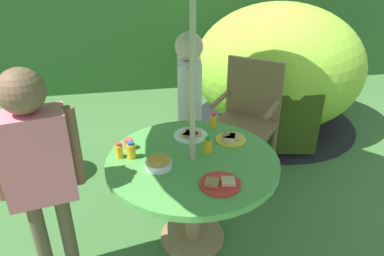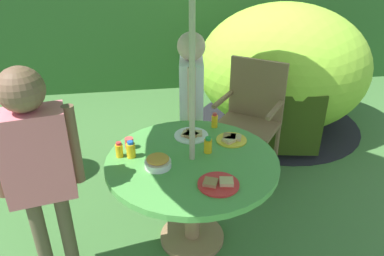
{
  "view_description": "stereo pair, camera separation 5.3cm",
  "coord_description": "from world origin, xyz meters",
  "px_view_note": "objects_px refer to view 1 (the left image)",
  "views": [
    {
      "loc": [
        -0.36,
        -1.97,
        1.95
      ],
      "look_at": [
        0.02,
        0.11,
        0.86
      ],
      "focal_mm": 33.85,
      "sensor_mm": 36.0,
      "label": 1
    },
    {
      "loc": [
        -0.31,
        -1.98,
        1.95
      ],
      "look_at": [
        0.02,
        0.11,
        0.86
      ],
      "focal_mm": 33.85,
      "sensor_mm": 36.0,
      "label": 2
    }
  ],
  "objects_px": {
    "juice_bottle_near_left": "(208,145)",
    "juice_bottle_far_right": "(131,151)",
    "child_in_pink_shirt": "(37,158)",
    "snack_bowl": "(159,162)",
    "potted_plant": "(29,142)",
    "plate_near_right": "(191,135)",
    "plate_center_front": "(231,139)",
    "juice_bottle_center_back": "(213,120)",
    "garden_table": "(193,174)",
    "cup_near": "(129,144)",
    "wooden_chair": "(249,110)",
    "plate_mid_right": "(220,183)",
    "juice_bottle_far_left": "(119,151)",
    "child_in_white_shirt": "(189,90)",
    "dome_tent": "(277,67)"
  },
  "relations": [
    {
      "from": "juice_bottle_near_left",
      "to": "juice_bottle_far_right",
      "type": "distance_m",
      "value": 0.51
    },
    {
      "from": "child_in_pink_shirt",
      "to": "snack_bowl",
      "type": "bearing_deg",
      "value": -1.73
    },
    {
      "from": "potted_plant",
      "to": "plate_near_right",
      "type": "xyz_separation_m",
      "value": [
        1.32,
        -0.7,
        0.31
      ]
    },
    {
      "from": "plate_near_right",
      "to": "plate_center_front",
      "type": "relative_size",
      "value": 1.15
    },
    {
      "from": "plate_center_front",
      "to": "juice_bottle_center_back",
      "type": "relative_size",
      "value": 1.89
    },
    {
      "from": "garden_table",
      "to": "plate_near_right",
      "type": "relative_size",
      "value": 4.56
    },
    {
      "from": "juice_bottle_near_left",
      "to": "cup_near",
      "type": "bearing_deg",
      "value": 164.88
    },
    {
      "from": "wooden_chair",
      "to": "plate_mid_right",
      "type": "xyz_separation_m",
      "value": [
        -0.58,
        -1.2,
        0.12
      ]
    },
    {
      "from": "plate_mid_right",
      "to": "juice_bottle_far_left",
      "type": "bearing_deg",
      "value": 144.48
    },
    {
      "from": "juice_bottle_far_right",
      "to": "juice_bottle_near_left",
      "type": "bearing_deg",
      "value": -2.36
    },
    {
      "from": "plate_mid_right",
      "to": "juice_bottle_far_left",
      "type": "distance_m",
      "value": 0.7
    },
    {
      "from": "wooden_chair",
      "to": "juice_bottle_near_left",
      "type": "height_order",
      "value": "wooden_chair"
    },
    {
      "from": "child_in_white_shirt",
      "to": "juice_bottle_near_left",
      "type": "height_order",
      "value": "child_in_white_shirt"
    },
    {
      "from": "plate_mid_right",
      "to": "snack_bowl",
      "type": "bearing_deg",
      "value": 143.44
    },
    {
      "from": "potted_plant",
      "to": "juice_bottle_far_right",
      "type": "distance_m",
      "value": 1.33
    },
    {
      "from": "snack_bowl",
      "to": "cup_near",
      "type": "bearing_deg",
      "value": 123.52
    },
    {
      "from": "plate_mid_right",
      "to": "cup_near",
      "type": "xyz_separation_m",
      "value": [
        -0.51,
        0.51,
        0.03
      ]
    },
    {
      "from": "plate_mid_right",
      "to": "cup_near",
      "type": "relative_size",
      "value": 3.27
    },
    {
      "from": "wooden_chair",
      "to": "child_in_pink_shirt",
      "type": "relative_size",
      "value": 0.73
    },
    {
      "from": "potted_plant",
      "to": "juice_bottle_center_back",
      "type": "distance_m",
      "value": 1.66
    },
    {
      "from": "potted_plant",
      "to": "juice_bottle_far_left",
      "type": "height_order",
      "value": "juice_bottle_far_left"
    },
    {
      "from": "plate_near_right",
      "to": "juice_bottle_far_right",
      "type": "bearing_deg",
      "value": -153.2
    },
    {
      "from": "dome_tent",
      "to": "child_in_white_shirt",
      "type": "bearing_deg",
      "value": -131.18
    },
    {
      "from": "snack_bowl",
      "to": "child_in_white_shirt",
      "type": "bearing_deg",
      "value": 68.27
    },
    {
      "from": "child_in_pink_shirt",
      "to": "juice_bottle_center_back",
      "type": "relative_size",
      "value": 12.28
    },
    {
      "from": "child_in_white_shirt",
      "to": "juice_bottle_far_left",
      "type": "height_order",
      "value": "child_in_white_shirt"
    },
    {
      "from": "potted_plant",
      "to": "plate_center_front",
      "type": "xyz_separation_m",
      "value": [
        1.59,
        -0.81,
        0.31
      ]
    },
    {
      "from": "dome_tent",
      "to": "juice_bottle_far_right",
      "type": "relative_size",
      "value": 19.4
    },
    {
      "from": "dome_tent",
      "to": "plate_mid_right",
      "type": "relative_size",
      "value": 9.15
    },
    {
      "from": "dome_tent",
      "to": "juice_bottle_far_right",
      "type": "bearing_deg",
      "value": -125.03
    },
    {
      "from": "juice_bottle_near_left",
      "to": "juice_bottle_center_back",
      "type": "xyz_separation_m",
      "value": [
        0.12,
        0.36,
        0.0
      ]
    },
    {
      "from": "dome_tent",
      "to": "potted_plant",
      "type": "relative_size",
      "value": 3.37
    },
    {
      "from": "child_in_white_shirt",
      "to": "garden_table",
      "type": "bearing_deg",
      "value": 0.0
    },
    {
      "from": "plate_mid_right",
      "to": "juice_bottle_near_left",
      "type": "distance_m",
      "value": 0.37
    },
    {
      "from": "garden_table",
      "to": "potted_plant",
      "type": "height_order",
      "value": "garden_table"
    },
    {
      "from": "potted_plant",
      "to": "plate_near_right",
      "type": "distance_m",
      "value": 1.53
    },
    {
      "from": "plate_near_right",
      "to": "juice_bottle_far_left",
      "type": "xyz_separation_m",
      "value": [
        -0.51,
        -0.2,
        0.04
      ]
    },
    {
      "from": "plate_near_right",
      "to": "plate_mid_right",
      "type": "relative_size",
      "value": 1.01
    },
    {
      "from": "wooden_chair",
      "to": "child_in_white_shirt",
      "type": "height_order",
      "value": "child_in_white_shirt"
    },
    {
      "from": "plate_near_right",
      "to": "juice_bottle_center_back",
      "type": "distance_m",
      "value": 0.23
    },
    {
      "from": "wooden_chair",
      "to": "cup_near",
      "type": "distance_m",
      "value": 1.29
    },
    {
      "from": "snack_bowl",
      "to": "cup_near",
      "type": "relative_size",
      "value": 2.25
    },
    {
      "from": "plate_near_right",
      "to": "plate_center_front",
      "type": "distance_m",
      "value": 0.29
    },
    {
      "from": "juice_bottle_far_right",
      "to": "plate_near_right",
      "type": "bearing_deg",
      "value": 26.8
    },
    {
      "from": "child_in_white_shirt",
      "to": "child_in_pink_shirt",
      "type": "relative_size",
      "value": 0.94
    },
    {
      "from": "dome_tent",
      "to": "wooden_chair",
      "type": "bearing_deg",
      "value": -115.2
    },
    {
      "from": "juice_bottle_far_left",
      "to": "juice_bottle_far_right",
      "type": "relative_size",
      "value": 0.92
    },
    {
      "from": "child_in_pink_shirt",
      "to": "wooden_chair",
      "type": "bearing_deg",
      "value": 23.09
    },
    {
      "from": "wooden_chair",
      "to": "child_in_pink_shirt",
      "type": "distance_m",
      "value": 1.93
    },
    {
      "from": "snack_bowl",
      "to": "juice_bottle_near_left",
      "type": "distance_m",
      "value": 0.36
    }
  ]
}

